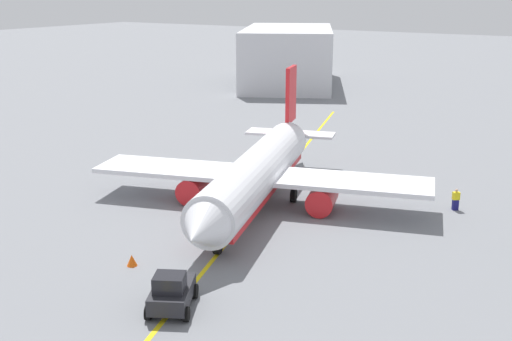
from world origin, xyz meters
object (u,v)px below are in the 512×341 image
object	(u,v)px
pushback_tug	(172,292)
refueling_worker	(456,200)
airplane	(258,174)
safety_cone_nose	(132,260)

from	to	relation	value
pushback_tug	refueling_worker	bearing A→B (deg)	160.09
airplane	refueling_worker	distance (m)	15.52
airplane	pushback_tug	distance (m)	17.73
pushback_tug	airplane	bearing A→B (deg)	-163.62
airplane	pushback_tug	size ratio (longest dim) A/B	7.14
refueling_worker	safety_cone_nose	size ratio (longest dim) A/B	2.34
safety_cone_nose	airplane	bearing A→B (deg)	177.29
airplane	safety_cone_nose	world-z (taller)	airplane
airplane	safety_cone_nose	bearing A→B (deg)	-2.71
airplane	refueling_worker	world-z (taller)	airplane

